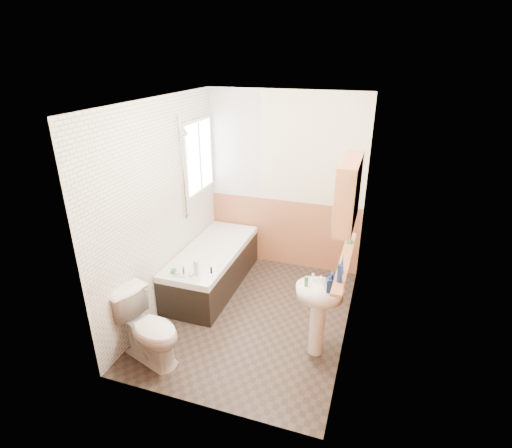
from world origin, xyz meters
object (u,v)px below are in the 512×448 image
object	(u,v)px
medicine_cabinet	(348,193)
bathtub	(212,266)
sink	(318,306)
pine_shelf	(345,260)
toilet	(149,329)

from	to	relation	value
medicine_cabinet	bathtub	bearing A→B (deg)	156.83
bathtub	sink	xyz separation A→B (m)	(1.57, -0.87, 0.29)
bathtub	sink	size ratio (longest dim) A/B	1.88
bathtub	medicine_cabinet	size ratio (longest dim) A/B	2.49
bathtub	pine_shelf	distance (m)	2.03
bathtub	sink	distance (m)	1.82
sink	medicine_cabinet	distance (m)	1.20
pine_shelf	medicine_cabinet	xyz separation A→B (m)	(-0.03, -0.08, 0.73)
toilet	medicine_cabinet	size ratio (longest dim) A/B	1.08
toilet	bathtub	bearing A→B (deg)	17.00
bathtub	toilet	xyz separation A→B (m)	(-0.03, -1.49, 0.08)
pine_shelf	toilet	bearing A→B (deg)	-155.28
sink	medicine_cabinet	world-z (taller)	medicine_cabinet
pine_shelf	medicine_cabinet	world-z (taller)	medicine_cabinet
bathtub	toilet	size ratio (longest dim) A/B	2.30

